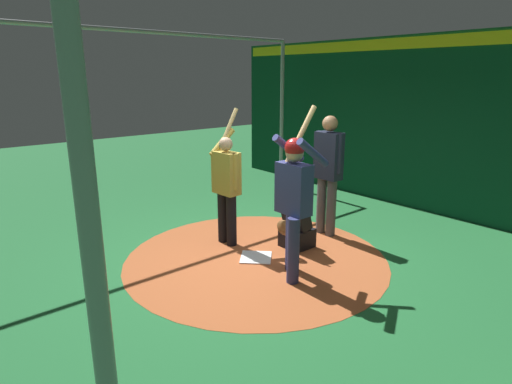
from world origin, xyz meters
TOP-DOWN VIEW (x-y plane):
  - ground_plane at (0.00, 0.00)m, footprint 25.17×25.17m
  - dirt_circle at (0.00, 0.00)m, footprint 3.59×3.59m
  - home_plate at (0.00, 0.00)m, footprint 0.59×0.59m
  - batter at (-0.01, 0.69)m, footprint 0.68×0.49m
  - catcher at (-0.68, 0.08)m, footprint 0.58×0.40m
  - umpire at (-1.45, -0.00)m, footprint 0.23×0.49m
  - visitor at (-0.04, -0.70)m, footprint 0.54×0.51m
  - back_wall at (-3.86, 0.00)m, footprint 0.23×9.17m
  - cage_frame at (0.00, 0.00)m, footprint 6.22×5.52m

SIDE VIEW (x-z plane):
  - ground_plane at x=0.00m, z-range 0.00..0.00m
  - dirt_circle at x=0.00m, z-range 0.00..0.01m
  - home_plate at x=0.00m, z-range 0.01..0.02m
  - catcher at x=-0.68m, z-range -0.10..0.83m
  - visitor at x=-0.04m, z-range -0.06..1.92m
  - umpire at x=-1.45m, z-range 0.13..1.99m
  - batter at x=-0.01m, z-range 0.02..2.11m
  - back_wall at x=-3.86m, z-range 0.01..3.16m
  - cage_frame at x=0.00m, z-range 0.65..3.83m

